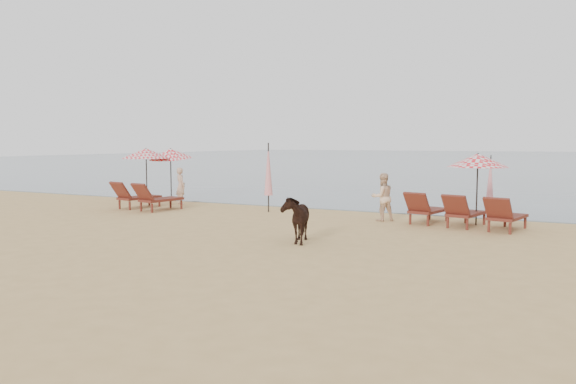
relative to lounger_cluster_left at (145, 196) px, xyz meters
name	(u,v)px	position (x,y,z in m)	size (l,w,h in m)	color
ground	(181,263)	(6.97, -6.95, -0.50)	(120.00, 120.00, 0.00)	tan
sea	(515,159)	(6.97, 73.05, -0.50)	(160.00, 140.00, 0.06)	#51606B
lounger_cluster_left	(145,196)	(0.00, 0.00, 0.00)	(2.29, 2.23, 0.71)	maroon
lounger_cluster_right	(463,211)	(11.40, 0.83, -0.02)	(3.46, 2.48, 0.69)	maroon
umbrella_open_left_a	(146,153)	(-1.69, 2.08, 1.56)	(2.01, 2.01, 2.28)	black
umbrella_open_left_b	(171,154)	(-1.21, 3.09, 1.53)	(1.84, 1.87, 2.35)	black
umbrella_open_right	(478,160)	(11.68, 1.44, 1.48)	(1.80, 1.80, 2.19)	black
umbrella_closed_left	(268,170)	(4.48, 1.46, 1.04)	(0.30, 0.30, 2.50)	black
umbrella_closed_right	(490,178)	(11.69, 4.53, 0.78)	(0.25, 0.25, 2.07)	black
cow	(296,218)	(8.03, -3.61, 0.11)	(0.66, 1.44, 1.22)	black
beachgoer_left	(181,186)	(0.09, 2.06, 0.25)	(0.55, 0.36, 1.50)	tan
beachgoer_right_a	(382,197)	(8.84, 1.09, 0.27)	(0.75, 0.58, 1.54)	#E0B28C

